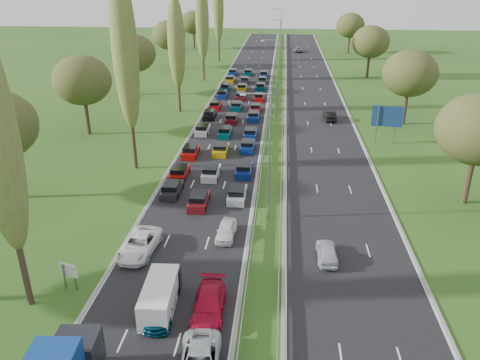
% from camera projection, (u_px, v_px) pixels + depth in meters
% --- Properties ---
extents(ground, '(260.00, 260.00, 0.00)m').
position_uv_depth(ground, '(276.00, 112.00, 77.74)').
color(ground, '#234E18').
rests_on(ground, ground).
extents(near_carriageway, '(10.50, 215.00, 0.04)m').
position_uv_depth(near_carriageway, '(237.00, 107.00, 80.58)').
color(near_carriageway, black).
rests_on(near_carriageway, ground).
extents(far_carriageway, '(10.50, 215.00, 0.04)m').
position_uv_depth(far_carriageway, '(316.00, 109.00, 79.46)').
color(far_carriageway, black).
rests_on(far_carriageway, ground).
extents(central_reservation, '(2.36, 215.00, 0.32)m').
position_uv_depth(central_reservation, '(276.00, 105.00, 79.80)').
color(central_reservation, gray).
rests_on(central_reservation, ground).
extents(lamp_columns, '(0.18, 140.18, 12.00)m').
position_uv_depth(lamp_columns, '(277.00, 78.00, 73.50)').
color(lamp_columns, gray).
rests_on(lamp_columns, ground).
extents(poplar_row, '(2.80, 127.80, 22.44)m').
position_uv_depth(poplar_row, '(159.00, 44.00, 63.29)').
color(poplar_row, '#2D2116').
rests_on(poplar_row, ground).
extents(woodland_left, '(8.00, 166.00, 11.10)m').
position_uv_depth(woodland_left, '(72.00, 86.00, 61.01)').
color(woodland_left, '#2D2116').
rests_on(woodland_left, ground).
extents(woodland_right, '(8.00, 153.00, 11.10)m').
position_uv_depth(woodland_right, '(425.00, 86.00, 60.88)').
color(woodland_right, '#2D2116').
rests_on(woodland_right, ground).
extents(traffic_queue_fill, '(9.04, 69.53, 0.80)m').
position_uv_depth(traffic_queue_fill, '(234.00, 112.00, 75.98)').
color(traffic_queue_fill, black).
rests_on(traffic_queue_fill, ground).
extents(near_car_2, '(2.92, 5.62, 1.51)m').
position_uv_depth(near_car_2, '(139.00, 244.00, 38.24)').
color(near_car_2, white).
rests_on(near_car_2, near_carriageway).
extents(near_car_7, '(2.15, 4.59, 1.30)m').
position_uv_depth(near_car_7, '(160.00, 308.00, 31.13)').
color(near_car_7, '#043749').
rests_on(near_car_7, near_carriageway).
extents(near_car_11, '(2.28, 5.25, 1.50)m').
position_uv_depth(near_car_11, '(209.00, 305.00, 31.28)').
color(near_car_11, '#A70A27').
rests_on(near_car_11, near_carriageway).
extents(near_car_12, '(1.72, 3.91, 1.31)m').
position_uv_depth(near_car_12, '(226.00, 230.00, 40.55)').
color(near_car_12, silver).
rests_on(near_car_12, near_carriageway).
extents(far_car_0, '(1.63, 3.97, 1.35)m').
position_uv_depth(far_car_0, '(327.00, 252.00, 37.37)').
color(far_car_0, '#B5B7BF').
rests_on(far_car_0, far_carriageway).
extents(far_car_1, '(1.84, 4.56, 1.47)m').
position_uv_depth(far_car_1, '(330.00, 115.00, 73.26)').
color(far_car_1, black).
rests_on(far_car_1, far_carriageway).
extents(far_car_2, '(2.37, 4.94, 1.36)m').
position_uv_depth(far_car_2, '(298.00, 50.00, 137.20)').
color(far_car_2, slate).
rests_on(far_car_2, far_carriageway).
extents(white_van_rear, '(1.99, 5.08, 2.04)m').
position_uv_depth(white_van_rear, '(160.00, 295.00, 31.78)').
color(white_van_rear, silver).
rests_on(white_van_rear, near_carriageway).
extents(info_sign, '(1.45, 0.59, 2.10)m').
position_uv_depth(info_sign, '(69.00, 273.00, 33.57)').
color(info_sign, gray).
rests_on(info_sign, ground).
extents(direction_sign, '(3.97, 0.70, 5.20)m').
position_uv_depth(direction_sign, '(387.00, 118.00, 61.85)').
color(direction_sign, gray).
rests_on(direction_sign, ground).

